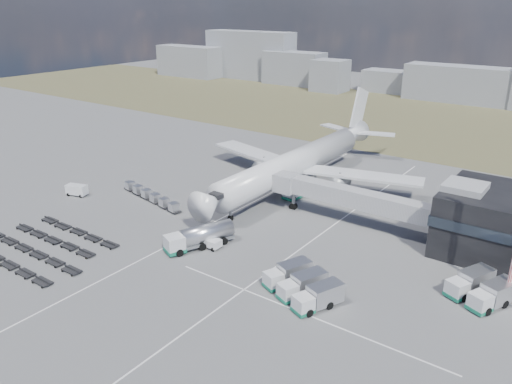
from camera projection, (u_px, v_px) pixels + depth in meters
The scene contains 14 objects.
ground at pixel (197, 239), 83.41m from camera, with size 420.00×420.00×0.00m, color #565659.
grass_strip at pixel (420, 120), 166.56m from camera, with size 420.00×90.00×0.01m, color #4C442D.
lane_markings at pixel (255, 248), 80.32m from camera, with size 47.12×110.00×0.01m.
jet_bridge at pixel (340, 195), 88.32m from camera, with size 30.30×3.80×7.05m.
airliner at pixel (299, 161), 105.99m from camera, with size 51.59×64.53×17.62m.
skyline at pixel (436, 78), 199.68m from camera, with size 300.62×27.03×23.39m.
fuel_tanker at pixel (200, 237), 79.94m from camera, with size 7.09×11.60×3.68m.
pushback_tug at pixel (211, 243), 80.13m from camera, with size 3.41×1.92×1.52m, color silver.
utility_van at pixel (77, 190), 101.54m from camera, with size 4.25×1.92×2.27m, color silver.
catering_truck at pixel (297, 189), 100.74m from camera, with size 3.18×6.93×3.11m.
service_trucks_near at pixel (302, 285), 66.85m from camera, with size 11.25×10.04×2.82m.
service_trucks_far at pixel (481, 289), 65.87m from camera, with size 8.60×9.20×2.95m.
uld_row at pixel (151, 196), 98.91m from camera, with size 18.66×5.12×1.70m.
baggage_dollies at pixel (39, 245), 80.28m from camera, with size 24.89×14.88×0.74m.
Camera 1 is at (52.14, -54.98, 37.07)m, focal length 35.00 mm.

